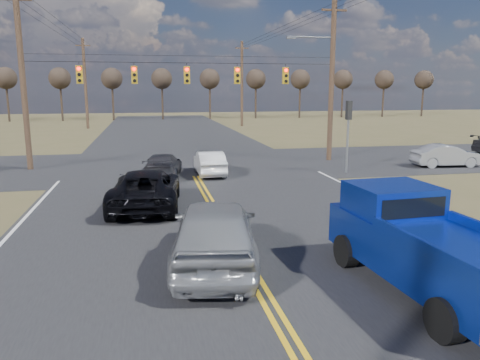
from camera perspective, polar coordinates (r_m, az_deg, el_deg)
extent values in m
plane|color=brown|center=(11.30, 2.18, -12.66)|extent=(160.00, 160.00, 0.00)
cube|color=#28282B|center=(20.70, -4.27, -1.61)|extent=(14.00, 120.00, 0.02)
cube|color=#28282B|center=(28.52, -6.26, 1.88)|extent=(120.00, 12.00, 0.02)
cylinder|color=#473323|center=(28.81, -24.96, 11.00)|extent=(0.32, 0.32, 10.00)
cylinder|color=#473323|center=(30.29, 11.11, 11.77)|extent=(0.32, 0.32, 10.00)
cube|color=#473323|center=(30.64, 11.42, 19.64)|extent=(1.60, 0.12, 0.12)
cylinder|color=black|center=(28.19, -6.53, 14.00)|extent=(18.00, 0.02, 0.02)
cylinder|color=black|center=(28.22, -6.55, 14.81)|extent=(18.00, 0.02, 0.02)
cube|color=#B28C14|center=(28.28, -18.97, 12.06)|extent=(0.34, 0.24, 1.00)
cylinder|color=#FF0C05|center=(28.16, -19.05, 12.73)|extent=(0.20, 0.06, 0.20)
cylinder|color=black|center=(28.15, -19.01, 12.06)|extent=(0.20, 0.06, 0.20)
cylinder|color=black|center=(28.14, -18.97, 11.39)|extent=(0.20, 0.06, 0.20)
cube|color=black|center=(28.13, -19.08, 12.96)|extent=(0.24, 0.14, 0.03)
cube|color=#B28C14|center=(28.06, -12.76, 12.39)|extent=(0.34, 0.24, 1.00)
cylinder|color=#FF0C05|center=(27.94, -12.79, 13.07)|extent=(0.20, 0.06, 0.20)
cylinder|color=black|center=(27.92, -12.76, 12.40)|extent=(0.20, 0.06, 0.20)
cylinder|color=black|center=(27.92, -12.73, 11.72)|extent=(0.20, 0.06, 0.20)
cube|color=black|center=(27.91, -12.80, 13.30)|extent=(0.24, 0.14, 0.03)
cube|color=#B28C14|center=(28.16, -6.50, 12.58)|extent=(0.34, 0.24, 1.00)
cylinder|color=#FF0C05|center=(28.04, -6.49, 13.26)|extent=(0.20, 0.06, 0.20)
cylinder|color=black|center=(28.03, -6.47, 12.59)|extent=(0.20, 0.06, 0.20)
cylinder|color=black|center=(28.02, -6.46, 11.91)|extent=(0.20, 0.06, 0.20)
cube|color=black|center=(28.01, -6.49, 13.49)|extent=(0.24, 0.14, 0.03)
cube|color=#B28C14|center=(28.58, -0.35, 12.63)|extent=(0.34, 0.24, 1.00)
cylinder|color=#FF0C05|center=(28.45, -0.29, 13.30)|extent=(0.20, 0.06, 0.20)
cylinder|color=black|center=(28.44, -0.29, 12.64)|extent=(0.20, 0.06, 0.20)
cylinder|color=black|center=(28.44, -0.29, 11.97)|extent=(0.20, 0.06, 0.20)
cube|color=black|center=(28.43, -0.28, 13.52)|extent=(0.24, 0.14, 0.03)
cube|color=#B28C14|center=(29.30, 5.56, 12.54)|extent=(0.34, 0.24, 1.00)
cylinder|color=#FF0C05|center=(29.18, 5.66, 13.19)|extent=(0.20, 0.06, 0.20)
cylinder|color=black|center=(29.17, 5.65, 12.55)|extent=(0.20, 0.06, 0.20)
cylinder|color=black|center=(29.16, 5.63, 11.90)|extent=(0.20, 0.06, 0.20)
cube|color=black|center=(29.15, 5.68, 13.41)|extent=(0.24, 0.14, 0.03)
cylinder|color=slate|center=(26.01, 12.95, 4.33)|extent=(0.12, 0.12, 3.20)
cube|color=black|center=(25.87, 13.13, 8.29)|extent=(0.24, 0.34, 1.00)
cylinder|color=slate|center=(29.95, 8.71, 16.85)|extent=(2.80, 0.10, 0.10)
cube|color=slate|center=(29.53, 6.23, 16.89)|extent=(0.55, 0.22, 0.14)
cylinder|color=#473323|center=(56.43, -18.34, 11.04)|extent=(0.32, 0.32, 10.00)
cube|color=#473323|center=(56.62, -18.60, 15.28)|extent=(1.60, 0.12, 0.12)
cylinder|color=#473323|center=(57.21, 0.23, 11.58)|extent=(0.32, 0.32, 10.00)
cube|color=#473323|center=(57.39, 0.23, 15.78)|extent=(1.60, 0.12, 0.12)
cylinder|color=black|center=(29.49, 10.88, 20.21)|extent=(0.02, 58.00, 0.02)
cylinder|color=black|center=(29.75, 12.21, 20.08)|extent=(0.02, 58.00, 0.02)
cylinder|color=black|center=(30.02, 13.52, 19.94)|extent=(0.02, 58.00, 0.02)
cylinder|color=#33261C|center=(72.49, -26.46, 8.57)|extent=(0.28, 0.28, 5.50)
sphere|color=#2D231C|center=(72.48, -26.68, 11.05)|extent=(3.00, 3.00, 3.00)
cylinder|color=#33261C|center=(71.02, -20.94, 8.96)|extent=(0.28, 0.28, 5.50)
sphere|color=#2D231C|center=(71.01, -21.12, 11.50)|extent=(3.00, 3.00, 3.00)
cylinder|color=#33261C|center=(70.22, -15.23, 9.28)|extent=(0.28, 0.28, 5.50)
sphere|color=#2D231C|center=(70.21, -15.37, 11.85)|extent=(3.00, 3.00, 3.00)
cylinder|color=#33261C|center=(70.11, -9.44, 9.52)|extent=(0.28, 0.28, 5.50)
sphere|color=#2D231C|center=(70.10, -9.53, 12.09)|extent=(3.00, 3.00, 3.00)
cylinder|color=#33261C|center=(70.71, -3.69, 9.65)|extent=(0.28, 0.28, 5.50)
sphere|color=#2D231C|center=(70.69, -3.72, 12.21)|extent=(3.00, 3.00, 3.00)
cylinder|color=#33261C|center=(71.97, 1.92, 9.70)|extent=(0.28, 0.28, 5.50)
sphere|color=#2D231C|center=(71.96, 1.94, 12.20)|extent=(3.00, 3.00, 3.00)
cylinder|color=#33261C|center=(73.89, 7.29, 9.65)|extent=(0.28, 0.28, 5.50)
sphere|color=#2D231C|center=(73.88, 7.35, 12.09)|extent=(3.00, 3.00, 3.00)
cylinder|color=#33261C|center=(76.40, 12.35, 9.53)|extent=(0.28, 0.28, 5.50)
sphere|color=#2D231C|center=(76.39, 12.45, 11.89)|extent=(3.00, 3.00, 3.00)
cylinder|color=#33261C|center=(79.45, 17.04, 9.36)|extent=(0.28, 0.28, 5.50)
sphere|color=#2D231C|center=(79.44, 17.17, 11.63)|extent=(3.00, 3.00, 3.00)
cylinder|color=#33261C|center=(82.97, 21.36, 9.14)|extent=(0.28, 0.28, 5.50)
sphere|color=#2D231C|center=(82.97, 21.52, 11.31)|extent=(3.00, 3.00, 3.00)
cylinder|color=black|center=(9.60, 23.74, -15.38)|extent=(0.39, 0.86, 0.84)
cylinder|color=black|center=(12.53, 12.85, -8.43)|extent=(0.39, 0.86, 0.84)
cylinder|color=black|center=(13.54, 20.46, -7.37)|extent=(0.39, 0.86, 0.84)
cube|color=navy|center=(11.36, 21.99, -8.22)|extent=(2.46, 5.82, 1.06)
cube|color=navy|center=(12.33, 18.06, -2.27)|extent=(2.06, 1.91, 0.76)
cube|color=black|center=(11.63, 20.38, -3.22)|extent=(1.69, 0.17, 0.48)
cube|color=navy|center=(9.75, 21.38, -7.42)|extent=(0.32, 3.48, 0.21)
imported|color=gray|center=(12.16, -3.07, -6.36)|extent=(2.96, 5.59, 1.81)
imported|color=black|center=(18.35, -11.40, -1.06)|extent=(2.96, 5.60, 1.50)
imported|color=silver|center=(24.98, -3.72, 2.09)|extent=(1.38, 3.90, 1.28)
imported|color=#303035|center=(24.56, -9.38, 1.75)|extent=(2.34, 4.46, 1.23)
imported|color=#919398|center=(30.07, 23.87, 2.73)|extent=(1.73, 4.10, 1.32)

